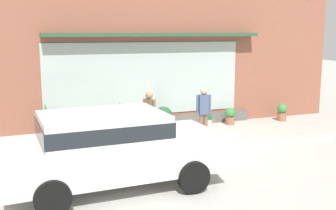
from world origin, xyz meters
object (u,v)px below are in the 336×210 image
pedestrian_with_handbag (149,115)px  pedestrian_passerby (204,110)px  parked_car_white (110,145)px  potted_plant_low_front (163,118)px  potted_plant_trailing_edge (282,112)px  potted_plant_by_entrance (209,115)px  potted_plant_window_right (119,117)px  fire_hydrant (119,132)px  potted_plant_doorstep (230,116)px  potted_plant_window_left (46,122)px

pedestrian_with_handbag → pedestrian_passerby: bearing=-111.5°
parked_car_white → potted_plant_low_front: size_ratio=5.56×
pedestrian_passerby → potted_plant_trailing_edge: 4.19m
pedestrian_passerby → potted_plant_by_entrance: pedestrian_passerby is taller
potted_plant_window_right → fire_hydrant: bearing=-104.2°
potted_plant_doorstep → potted_plant_by_entrance: size_ratio=0.67×
parked_car_white → potted_plant_by_entrance: size_ratio=4.97×
potted_plant_low_front → potted_plant_window_left: potted_plant_window_left is taller
pedestrian_with_handbag → potted_plant_doorstep: bearing=-92.1°
potted_plant_trailing_edge → parked_car_white: bearing=-149.7°
potted_plant_window_left → pedestrian_passerby: bearing=-20.2°
potted_plant_by_entrance → potted_plant_window_left: bearing=177.6°
pedestrian_with_handbag → potted_plant_low_front: 2.02m
parked_car_white → potted_plant_trailing_edge: 8.60m
pedestrian_passerby → potted_plant_trailing_edge: pedestrian_passerby is taller
fire_hydrant → pedestrian_passerby: bearing=2.2°
parked_car_white → potted_plant_low_front: bearing=55.3°
potted_plant_low_front → potted_plant_trailing_edge: potted_plant_low_front is taller
fire_hydrant → potted_plant_window_right: (0.45, 1.78, 0.03)m
potted_plant_doorstep → potted_plant_window_left: potted_plant_window_left is taller
potted_plant_window_right → potted_plant_by_entrance: 3.09m
potted_plant_by_entrance → potted_plant_trailing_edge: bearing=0.4°
fire_hydrant → potted_plant_doorstep: fire_hydrant is taller
potted_plant_trailing_edge → fire_hydrant: bearing=-166.7°
potted_plant_window_right → potted_plant_window_left: 2.29m
fire_hydrant → potted_plant_by_entrance: fire_hydrant is taller
pedestrian_with_handbag → potted_plant_low_front: pedestrian_with_handbag is taller
fire_hydrant → potted_plant_low_front: size_ratio=1.18×
potted_plant_window_right → potted_plant_doorstep: bearing=-1.7°
potted_plant_doorstep → potted_plant_window_left: size_ratio=0.54×
pedestrian_passerby → potted_plant_low_front: size_ratio=1.95×
potted_plant_low_front → potted_plant_doorstep: 2.56m
fire_hydrant → pedestrian_passerby: pedestrian_passerby is taller
potted_plant_window_right → potted_plant_by_entrance: size_ratio=1.17×
potted_plant_doorstep → potted_plant_by_entrance: bearing=-171.5°
potted_plant_trailing_edge → potted_plant_doorstep: 2.11m
potted_plant_doorstep → potted_plant_by_entrance: 0.92m
potted_plant_window_right → potted_plant_by_entrance: (3.08, -0.25, -0.08)m
fire_hydrant → potted_plant_window_right: 1.83m
potted_plant_trailing_edge → potted_plant_window_left: potted_plant_window_left is taller
pedestrian_with_handbag → parked_car_white: size_ratio=0.35×
fire_hydrant → potted_plant_window_left: 2.54m
potted_plant_window_left → parked_car_white: bearing=-77.9°
potted_plant_by_entrance → pedestrian_with_handbag: bearing=-148.6°
potted_plant_low_front → potted_plant_doorstep: (2.56, 0.11, -0.11)m
potted_plant_by_entrance → potted_plant_window_left: potted_plant_window_left is taller
pedestrian_with_handbag → potted_plant_low_front: size_ratio=1.95×
pedestrian_with_handbag → potted_plant_doorstep: (3.59, 1.78, -0.60)m
fire_hydrant → potted_plant_window_left: bearing=136.3°
pedestrian_passerby → potted_plant_doorstep: (1.78, 1.56, -0.60)m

